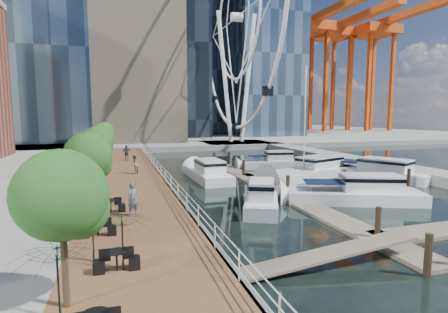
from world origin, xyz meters
TOP-DOWN VIEW (x-y plane):
  - ground at (0.00, 0.00)m, footprint 520.00×520.00m
  - boardwalk at (-9.00, 15.00)m, footprint 6.00×60.00m
  - seawall at (-6.00, 15.00)m, footprint 0.25×60.00m
  - land_far at (0.00, 102.00)m, footprint 200.00×114.00m
  - breakwater at (20.00, 20.00)m, footprint 4.00×60.00m
  - pier at (14.00, 52.00)m, footprint 14.00×12.00m
  - railing at (-6.10, 15.00)m, footprint 0.10×60.00m
  - floating_docks at (7.97, 9.98)m, footprint 16.00×34.00m
  - ferris_wheel at (14.00, 52.00)m, footprint 5.80×45.60m
  - port_cranes at (67.67, 95.67)m, footprint 40.00×52.00m
  - street_trees at (-11.40, 14.00)m, footprint 2.60×42.60m
  - cafe_tables at (-10.40, -2.00)m, footprint 2.50×13.70m
  - yacht_foreground at (7.04, 5.16)m, footprint 11.17×6.68m
  - pedestrian_near at (-9.09, 2.89)m, footprint 0.81×0.70m
  - pedestrian_mid at (-8.30, 17.33)m, footprint 1.06×1.13m
  - pedestrian_far at (-8.71, 27.40)m, footprint 1.12×0.47m
  - moored_yachts at (8.94, 13.72)m, footprint 22.56×36.27m
  - cafe_seating at (-10.72, -4.30)m, footprint 4.49×6.52m

SIDE VIEW (x-z plane):
  - ground at x=0.00m, z-range 0.00..0.00m
  - yacht_foreground at x=7.04m, z-range -1.07..1.07m
  - moored_yachts at x=8.94m, z-range -5.75..5.75m
  - floating_docks at x=7.97m, z-range -0.81..1.79m
  - boardwalk at x=-9.00m, z-range 0.00..1.00m
  - seawall at x=-6.00m, z-range 0.00..1.00m
  - land_far at x=0.00m, z-range 0.00..1.00m
  - breakwater at x=20.00m, z-range 0.00..1.00m
  - pier at x=14.00m, z-range 0.00..1.00m
  - cafe_tables at x=-10.40m, z-range 1.00..1.74m
  - railing at x=-6.10m, z-range 1.00..2.05m
  - pedestrian_mid at x=-8.30m, z-range 1.00..2.84m
  - pedestrian_near at x=-9.09m, z-range 1.00..2.88m
  - pedestrian_far at x=-8.71m, z-range 1.00..2.92m
  - cafe_seating at x=-10.72m, z-range 0.92..3.31m
  - street_trees at x=-11.40m, z-range 1.99..6.59m
  - port_cranes at x=67.67m, z-range 1.00..39.00m
  - ferris_wheel at x=14.00m, z-range 2.02..49.82m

